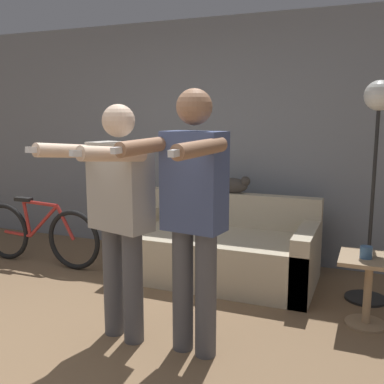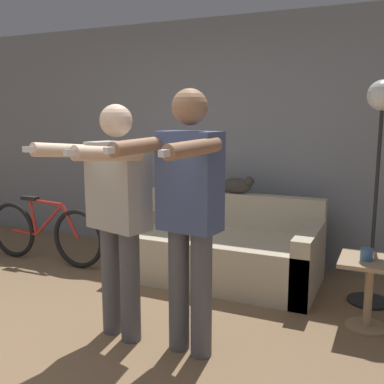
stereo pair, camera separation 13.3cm
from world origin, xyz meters
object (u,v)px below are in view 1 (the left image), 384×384
object	(u,v)px
couch	(218,251)
cup	(366,252)
side_table	(369,277)
bicycle	(38,234)
cat	(234,185)
person_right	(193,207)
floor_lamp	(377,134)
person_left	(119,207)

from	to	relation	value
couch	cup	bearing A→B (deg)	-22.63
side_table	bicycle	xyz separation A→B (m)	(-3.27, 0.20, -0.05)
cat	cup	xyz separation A→B (m)	(1.30, -0.92, -0.29)
person_right	floor_lamp	bearing A→B (deg)	60.48
person_right	bicycle	size ratio (longest dim) A/B	1.14
cup	bicycle	distance (m)	3.26
cat	cup	distance (m)	1.61
floor_lamp	cup	distance (m)	1.00
person_right	floor_lamp	world-z (taller)	floor_lamp
floor_lamp	person_left	bearing A→B (deg)	-139.28
couch	bicycle	world-z (taller)	couch
cat	cup	world-z (taller)	cat
couch	person_right	size ratio (longest dim) A/B	1.07
side_table	bicycle	size ratio (longest dim) A/B	0.35
person_right	floor_lamp	xyz separation A→B (m)	(1.06, 1.38, 0.42)
cup	bicycle	size ratio (longest dim) A/B	0.06
cat	side_table	size ratio (longest dim) A/B	0.82
person_left	floor_lamp	xyz separation A→B (m)	(1.60, 1.38, 0.47)
cat	bicycle	xyz separation A→B (m)	(-1.94, -0.68, -0.54)
cat	person_right	bearing A→B (deg)	-81.64
couch	person_left	world-z (taller)	person_left
couch	floor_lamp	size ratio (longest dim) A/B	1.01
cat	person_left	bearing A→B (deg)	-99.21
cup	couch	bearing A→B (deg)	157.37
floor_lamp	side_table	world-z (taller)	floor_lamp
couch	person_left	xyz separation A→B (m)	(-0.24, -1.40, 0.68)
couch	cup	size ratio (longest dim) A/B	20.75
person_left	cat	xyz separation A→B (m)	(0.28, 1.76, -0.08)
cup	bicycle	world-z (taller)	bicycle
person_left	floor_lamp	world-z (taller)	floor_lamp
person_left	person_right	world-z (taller)	person_right
couch	cup	distance (m)	1.48
person_left	floor_lamp	size ratio (longest dim) A/B	0.89
person_left	cup	size ratio (longest dim) A/B	18.35
person_right	cup	size ratio (longest dim) A/B	19.36
couch	side_table	world-z (taller)	couch
cup	person_right	bearing A→B (deg)	-140.89
person_right	cat	xyz separation A→B (m)	(-0.26, 1.76, -0.13)
person_right	cat	distance (m)	1.78
cat	bicycle	distance (m)	2.13
side_table	bicycle	bearing A→B (deg)	176.51
cat	side_table	bearing A→B (deg)	-33.61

